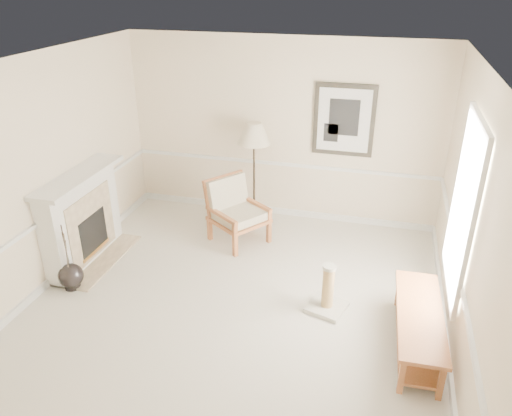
{
  "coord_description": "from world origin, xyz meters",
  "views": [
    {
      "loc": [
        1.57,
        -4.71,
        3.77
      ],
      "look_at": [
        0.12,
        0.7,
        1.07
      ],
      "focal_mm": 35.0,
      "sensor_mm": 36.0,
      "label": 1
    }
  ],
  "objects_px": {
    "armchair": "(234,208)",
    "floor_lamp": "(254,136)",
    "floor_vase": "(71,276)",
    "bench": "(418,324)",
    "scratching_post": "(327,296)"
  },
  "relations": [
    {
      "from": "floor_vase",
      "to": "floor_lamp",
      "type": "relative_size",
      "value": 0.57
    },
    {
      "from": "armchair",
      "to": "scratching_post",
      "type": "height_order",
      "value": "armchair"
    },
    {
      "from": "bench",
      "to": "armchair",
      "type": "bearing_deg",
      "value": 145.4
    },
    {
      "from": "floor_lamp",
      "to": "scratching_post",
      "type": "relative_size",
      "value": 2.65
    },
    {
      "from": "armchair",
      "to": "scratching_post",
      "type": "xyz_separation_m",
      "value": [
        1.61,
        -1.41,
        -0.32
      ]
    },
    {
      "from": "floor_vase",
      "to": "floor_lamp",
      "type": "distance_m",
      "value": 3.32
    },
    {
      "from": "bench",
      "to": "scratching_post",
      "type": "distance_m",
      "value": 1.12
    },
    {
      "from": "floor_vase",
      "to": "bench",
      "type": "bearing_deg",
      "value": -0.08
    },
    {
      "from": "floor_vase",
      "to": "armchair",
      "type": "relative_size",
      "value": 0.89
    },
    {
      "from": "floor_vase",
      "to": "scratching_post",
      "type": "height_order",
      "value": "floor_vase"
    },
    {
      "from": "floor_lamp",
      "to": "scratching_post",
      "type": "distance_m",
      "value": 2.85
    },
    {
      "from": "floor_lamp",
      "to": "scratching_post",
      "type": "xyz_separation_m",
      "value": [
        1.49,
        -2.09,
        -1.24
      ]
    },
    {
      "from": "armchair",
      "to": "floor_lamp",
      "type": "height_order",
      "value": "floor_lamp"
    },
    {
      "from": "bench",
      "to": "scratching_post",
      "type": "height_order",
      "value": "scratching_post"
    },
    {
      "from": "floor_lamp",
      "to": "bench",
      "type": "height_order",
      "value": "floor_lamp"
    }
  ]
}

